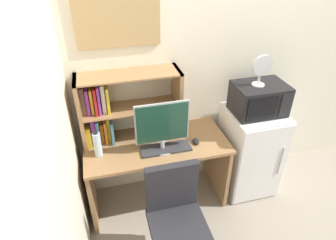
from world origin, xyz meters
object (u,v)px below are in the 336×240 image
object	(u,v)px
mini_fridge	(249,150)
keyboard	(166,149)
monitor	(162,126)
water_bottle	(97,144)
desk_chair	(176,226)
wall_corkboard	(117,13)
hutch_bookshelf	(114,108)
desk_fan	(262,68)
microwave	(259,99)
computer_mouse	(196,141)

from	to	relation	value
mini_fridge	keyboard	bearing A→B (deg)	-173.80
monitor	water_bottle	xyz separation A→B (m)	(-0.54, 0.06, -0.13)
monitor	desk_chair	distance (m)	0.80
wall_corkboard	mini_fridge	bearing A→B (deg)	-14.06
hutch_bookshelf	desk_fan	xyz separation A→B (m)	(1.25, -0.18, 0.31)
water_bottle	microwave	bearing A→B (deg)	1.18
water_bottle	wall_corkboard	size ratio (longest dim) A/B	0.37
monitor	keyboard	distance (m)	0.24
keyboard	wall_corkboard	world-z (taller)	wall_corkboard
mini_fridge	desk_chair	size ratio (longest dim) A/B	0.99
keyboard	water_bottle	xyz separation A→B (m)	(-0.57, 0.07, 0.11)
computer_mouse	wall_corkboard	xyz separation A→B (m)	(-0.56, 0.37, 1.06)
desk_fan	wall_corkboard	distance (m)	1.26
hutch_bookshelf	desk_fan	size ratio (longest dim) A/B	3.14
hutch_bookshelf	wall_corkboard	world-z (taller)	wall_corkboard
hutch_bookshelf	mini_fridge	world-z (taller)	hutch_bookshelf
wall_corkboard	desk_fan	bearing A→B (deg)	-14.63
mini_fridge	microwave	distance (m)	0.59
water_bottle	desk_fan	size ratio (longest dim) A/B	0.88
mini_fridge	microwave	world-z (taller)	microwave
computer_mouse	water_bottle	bearing A→B (deg)	176.97
water_bottle	wall_corkboard	bearing A→B (deg)	48.21
monitor	computer_mouse	bearing A→B (deg)	2.16
keyboard	computer_mouse	size ratio (longest dim) A/B	4.81
computer_mouse	mini_fridge	bearing A→B (deg)	6.70
desk_chair	keyboard	bearing A→B (deg)	83.64
water_bottle	wall_corkboard	distance (m)	1.05
hutch_bookshelf	monitor	world-z (taller)	hutch_bookshelf
wall_corkboard	hutch_bookshelf	bearing A→B (deg)	-135.21
keyboard	computer_mouse	distance (m)	0.28
computer_mouse	mini_fridge	distance (m)	0.68
computer_mouse	desk_chair	bearing A→B (deg)	-120.76
computer_mouse	desk_fan	world-z (taller)	desk_fan
keyboard	computer_mouse	world-z (taller)	computer_mouse
monitor	microwave	distance (m)	0.93
computer_mouse	wall_corkboard	distance (m)	1.25
hutch_bookshelf	water_bottle	xyz separation A→B (m)	(-0.17, -0.21, -0.20)
desk_fan	water_bottle	bearing A→B (deg)	-179.02
hutch_bookshelf	microwave	distance (m)	1.30
hutch_bookshelf	computer_mouse	world-z (taller)	hutch_bookshelf
water_bottle	desk_fan	distance (m)	1.51
hutch_bookshelf	microwave	bearing A→B (deg)	-7.89
keyboard	mini_fridge	world-z (taller)	mini_fridge
mini_fridge	monitor	bearing A→B (deg)	-174.81
mini_fridge	wall_corkboard	bearing A→B (deg)	165.94
mini_fridge	microwave	bearing A→B (deg)	89.76
keyboard	microwave	size ratio (longest dim) A/B	0.94
hutch_bookshelf	desk_fan	distance (m)	1.30
keyboard	desk_fan	distance (m)	1.06
computer_mouse	wall_corkboard	world-z (taller)	wall_corkboard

